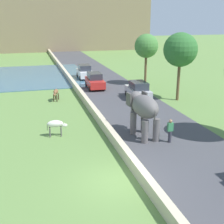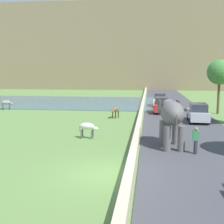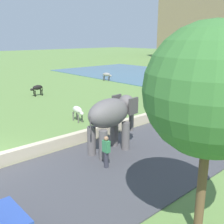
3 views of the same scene
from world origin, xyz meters
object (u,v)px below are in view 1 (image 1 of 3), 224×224
cow_brown (56,92)px  car_white (85,72)px  cow_white (56,125)px  car_red (95,81)px  car_silver (138,90)px  elephant (143,109)px  person_beside_elephant (170,131)px

cow_brown → car_white: bearing=64.9°
cow_white → car_red: bearing=67.0°
car_silver → cow_white: 11.83m
car_red → car_white: same height
elephant → cow_brown: (-4.82, 11.12, -1.20)m
car_silver → person_beside_elephant: bearing=-99.6°
elephant → car_red: elephant is taller
car_silver → cow_white: size_ratio=2.89×
person_beside_elephant → car_white: (-1.28, 22.98, 0.03)m
person_beside_elephant → car_white: 23.02m
elephant → cow_brown: size_ratio=2.49×
elephant → car_silver: 10.11m
car_silver → car_white: same height
elephant → car_white: size_ratio=0.87×
elephant → cow_brown: elephant is taller
person_beside_elephant → car_silver: car_silver is taller
car_red → cow_white: bearing=-113.0°
car_red → car_white: (-0.00, 6.18, 0.00)m
car_white → person_beside_elephant: bearing=-86.8°
car_red → elephant: bearing=-90.1°
person_beside_elephant → car_silver: 11.20m
car_white → cow_brown: size_ratio=2.84×
car_silver → cow_brown: (-7.99, 1.59, -0.06)m
cow_brown → car_red: bearing=40.7°
person_beside_elephant → car_red: 16.85m
car_white → cow_white: car_white is taller
cow_brown → cow_white: same height
person_beside_elephant → cow_white: (-7.03, 3.25, -0.04)m
elephant → car_white: bearing=89.9°
elephant → cow_white: elephant is taller
elephant → person_beside_elephant: (1.30, -1.51, -1.16)m
person_beside_elephant → cow_white: 7.75m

